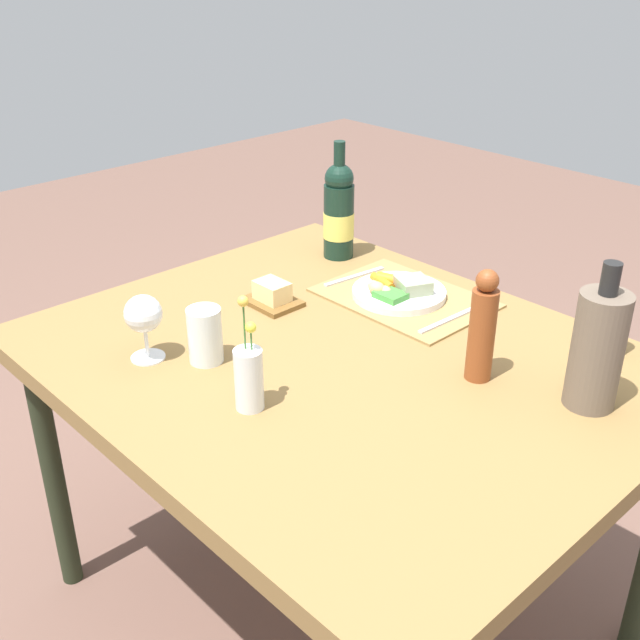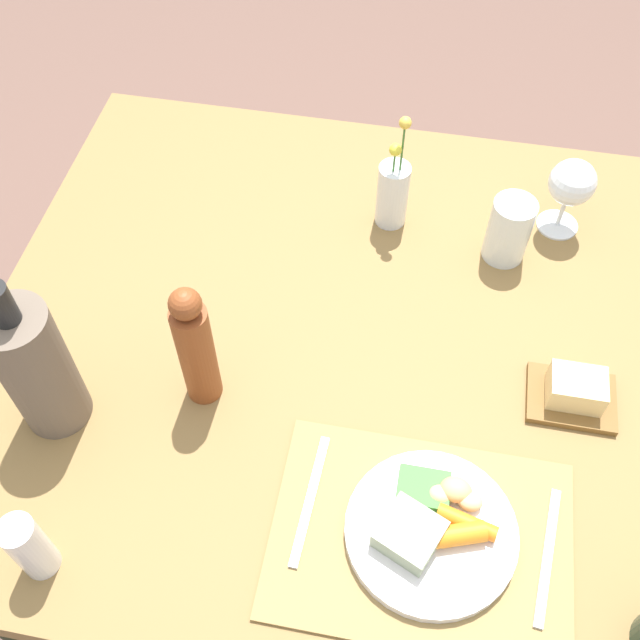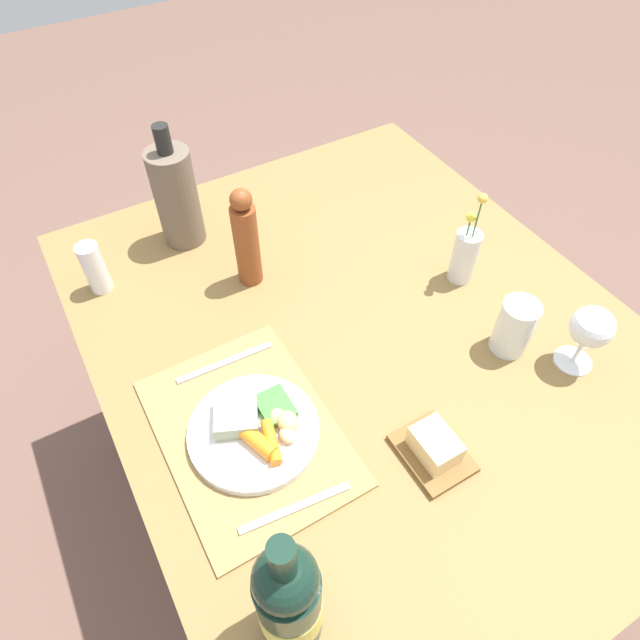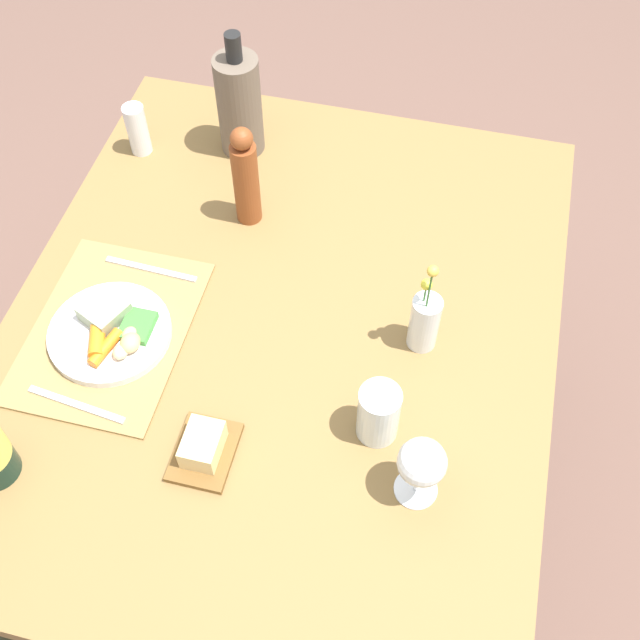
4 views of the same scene
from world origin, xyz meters
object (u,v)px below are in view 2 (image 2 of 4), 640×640
Objects in this scene: pepper_mill at (195,348)px; wine_glass at (572,184)px; dining_table at (381,365)px; water_tumbler at (508,233)px; cooler_bottle at (36,367)px; butter_dish at (574,392)px; salt_shaker at (29,547)px; fork at (310,500)px; knife at (547,556)px; dinner_plate at (431,527)px; flower_vase at (393,192)px.

pepper_mill is 1.63× the size of wine_glass.
dining_table is 0.30m from water_tumbler.
pepper_mill is 0.21m from cooler_bottle.
butter_dish is 0.77m from salt_shaker.
knife is at bearing -0.84° from fork.
dinner_plate is at bearing -127.46° from butter_dish.
pepper_mill is at bearing 20.27° from cooler_bottle.
fork reaches higher than dining_table.
pepper_mill is at bearing 168.64° from knife.
pepper_mill is (-0.35, 0.16, 0.09)m from dinner_plate.
salt_shaker is 0.51× the size of pepper_mill.
butter_dish is at bearing 28.95° from salt_shaker.
water_tumbler is at bearing -137.72° from wine_glass.
cooler_bottle is at bearing 172.14° from fork.
butter_dish is at bearing 35.61° from fork.
dining_table is 10.69× the size of water_tumbler.
dinner_plate is (0.10, -0.29, 0.09)m from dining_table.
butter_dish is at bearing 52.54° from dinner_plate.
flower_vase is 0.30m from wine_glass.
cooler_bottle is (-0.39, 0.07, 0.11)m from fork.
pepper_mill is at bearing -171.33° from butter_dish.
water_tumbler is 0.13m from wine_glass.
knife is 0.63m from flower_vase.
cooler_bottle is at bearing 171.24° from dinner_plate.
salt_shaker is 0.41× the size of cooler_bottle.
dining_table is at bearing -84.67° from flower_vase.
dining_table is at bearing 109.09° from dinner_plate.
water_tumbler reaches higher than butter_dish.
flower_vase is at bearing 167.57° from water_tumbler.
cooler_bottle is (-0.74, -0.16, 0.10)m from butter_dish.
cooler_bottle reaches higher than salt_shaker.
wine_glass is at bearing 74.59° from dinner_plate.
dining_table is 0.59m from salt_shaker.
dining_table is 0.44m from wine_glass.
butter_dish is at bearing -45.46° from flower_vase.
pepper_mill is 0.68m from wine_glass.
butter_dish is at bearing -10.38° from dining_table.
wine_glass reaches higher than water_tumbler.
water_tumbler is 0.41× the size of cooler_bottle.
cooler_bottle is (-0.07, 0.22, 0.06)m from salt_shaker.
water_tumbler is 0.76m from cooler_bottle.
knife is 0.25m from butter_dish.
flower_vase is 1.92× the size of salt_shaker.
dinner_plate is 0.63m from wine_glass.
fork is 0.56m from water_tumbler.
fork is at bearing -146.93° from butter_dish.
flower_vase is 1.92× the size of water_tumbler.
flower_vase is at bearing 60.35° from pepper_mill.
wine_glass is (0.17, 0.60, 0.08)m from dinner_plate.
pepper_mill is 0.81× the size of cooler_bottle.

